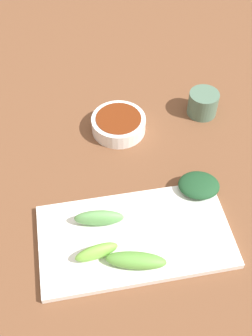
# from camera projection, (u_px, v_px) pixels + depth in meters

# --- Properties ---
(tabletop) EXTENTS (2.10, 2.10, 0.02)m
(tabletop) POSITION_uv_depth(u_px,v_px,m) (127.00, 180.00, 0.79)
(tabletop) COLOR brown
(tabletop) RESTS_ON ground
(sauce_bowl) EXTENTS (0.11, 0.11, 0.03)m
(sauce_bowl) POSITION_uv_depth(u_px,v_px,m) (119.00, 123.00, 0.85)
(sauce_bowl) COLOR white
(sauce_bowl) RESTS_ON tabletop
(serving_plate) EXTENTS (0.17, 0.32, 0.01)m
(serving_plate) POSITION_uv_depth(u_px,v_px,m) (135.00, 236.00, 0.69)
(serving_plate) COLOR white
(serving_plate) RESTS_ON tabletop
(broccoli_leafy_0) EXTENTS (0.08, 0.09, 0.02)m
(broccoli_leafy_0) POSITION_uv_depth(u_px,v_px,m) (199.00, 185.00, 0.74)
(broccoli_leafy_0) COLOR #1B4726
(broccoli_leafy_0) RESTS_ON serving_plate
(broccoli_stalk_1) EXTENTS (0.03, 0.07, 0.03)m
(broccoli_stalk_1) POSITION_uv_depth(u_px,v_px,m) (97.00, 252.00, 0.65)
(broccoli_stalk_1) COLOR #75BB43
(broccoli_stalk_1) RESTS_ON serving_plate
(broccoli_stalk_2) EXTENTS (0.05, 0.10, 0.02)m
(broccoli_stalk_2) POSITION_uv_depth(u_px,v_px,m) (136.00, 260.00, 0.64)
(broccoli_stalk_2) COLOR #5FA340
(broccoli_stalk_2) RESTS_ON serving_plate
(broccoli_stalk_3) EXTENTS (0.03, 0.09, 0.03)m
(broccoli_stalk_3) POSITION_uv_depth(u_px,v_px,m) (99.00, 218.00, 0.69)
(broccoli_stalk_3) COLOR #64A55A
(broccoli_stalk_3) RESTS_ON serving_plate
(tea_cup) EXTENTS (0.06, 0.06, 0.05)m
(tea_cup) POSITION_uv_depth(u_px,v_px,m) (203.00, 103.00, 0.87)
(tea_cup) COLOR #51725D
(tea_cup) RESTS_ON tabletop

